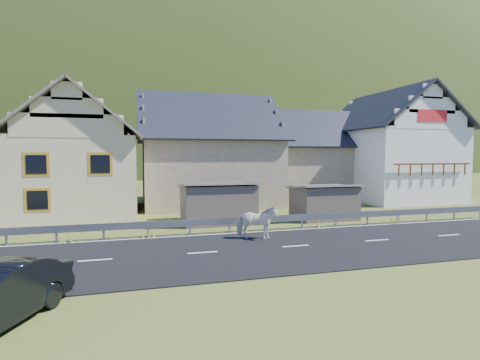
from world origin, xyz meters
name	(u,v)px	position (x,y,z in m)	size (l,w,h in m)	color
ground	(296,247)	(0.00, 0.00, 0.00)	(160.00, 160.00, 0.00)	#3C4D1D
road	(296,247)	(0.00, 0.00, 0.02)	(60.00, 7.00, 0.04)	black
lane_markings	(296,246)	(0.00, 0.00, 0.04)	(60.00, 6.60, 0.01)	silver
guardrail	(267,219)	(0.00, 3.68, 0.56)	(28.10, 0.09, 0.75)	#93969B
shed_left	(218,204)	(-2.00, 6.50, 1.10)	(4.30, 3.30, 2.40)	#64584D
shed_right	(324,202)	(4.50, 6.00, 1.00)	(3.80, 2.90, 2.20)	#64584D
house_cream	(81,148)	(-10.00, 12.00, 4.36)	(7.80, 9.80, 8.30)	#FBE5B0
house_stone_a	(208,145)	(-1.00, 15.00, 4.63)	(10.80, 9.80, 8.90)	tan
house_stone_b	(311,151)	(9.00, 17.00, 4.24)	(9.80, 8.80, 8.10)	tan
house_white	(388,141)	(15.00, 14.00, 5.06)	(8.80, 10.80, 9.70)	white
mountain	(161,201)	(5.00, 180.00, -20.00)	(440.00, 280.00, 260.00)	#243412
horse	(257,222)	(-1.19, 1.69, 0.82)	(1.85, 0.84, 1.57)	silver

